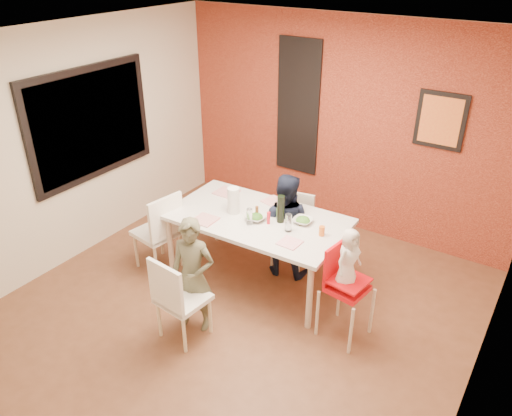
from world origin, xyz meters
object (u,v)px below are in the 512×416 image
Objects in this scene: toddler at (348,259)px; paper_towel_roll at (234,200)px; wine_bottle at (281,209)px; high_chair at (344,283)px; chair_near at (176,296)px; chair_far at (294,226)px; dining_table at (257,223)px; child_far at (285,225)px; child_near at (193,276)px; chair_left at (161,229)px.

toddler reaches higher than paper_towel_roll.
wine_bottle is 0.54m from paper_towel_roll.
high_chair is at bearing -21.31° from wine_bottle.
chair_near is 0.94× the size of high_chair.
paper_towel_roll is at bearing -135.93° from chair_far.
dining_table is at bearing -116.99° from chair_far.
child_far reaches higher than high_chair.
child_near reaches higher than chair_far.
dining_table is 2.01× the size of high_chair.
chair_far is at bearing 53.01° from paper_towel_roll.
child_far reaches higher than chair_left.
dining_table is 1.24m from toddler.
child_near is at bearing -86.28° from chair_near.
chair_left is (-0.92, 0.79, 0.04)m from chair_near.
child_far is at bearing 73.90° from toddler.
chair_far is at bearing 71.95° from dining_table.
child_near is 1.02m from paper_towel_roll.
paper_towel_roll is (-0.19, 0.95, 0.34)m from child_near.
chair_near is 1.62m from toddler.
chair_far is 0.27m from child_far.
chair_far is at bearing 62.33° from child_near.
dining_table is 0.35m from paper_towel_roll.
child_near is at bearing -107.66° from wine_bottle.
dining_table is 1.99× the size of chair_left.
high_chair is at bearing 137.45° from child_far.
chair_far is 2.88× the size of wine_bottle.
chair_near is 3.08× the size of paper_towel_roll.
wine_bottle is 1.02× the size of paper_towel_roll.
child_far is (0.18, 0.29, -0.11)m from dining_table.
dining_table is 1.11m from chair_left.
high_chair is 1.50m from paper_towel_roll.
chair_far is 0.66m from wine_bottle.
high_chair is (1.17, -0.30, -0.14)m from dining_table.
paper_towel_roll reaches higher than chair_left.
high_chair is 0.79× the size of child_far.
child_near is 1.99× the size of toddler.
toddler is (0.02, -0.01, 0.29)m from high_chair.
dining_table is 3.22× the size of toddler.
child_near reaches higher than toddler.
wine_bottle is at bearing 11.36° from paper_towel_roll.
chair_left is at bearing 107.99° from toddler.
chair_far is 1.44× the size of toddler.
child_near reaches higher than high_chair.
high_chair is at bearing 102.87° from chair_left.
chair_near is at bearing 58.34° from chair_left.
wine_bottle reaches higher than dining_table.
child_near is 1.47m from toddler.
chair_near is 1.28m from paper_towel_roll.
toddler is at bearing -14.51° from dining_table.
child_near reaches higher than chair_near.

